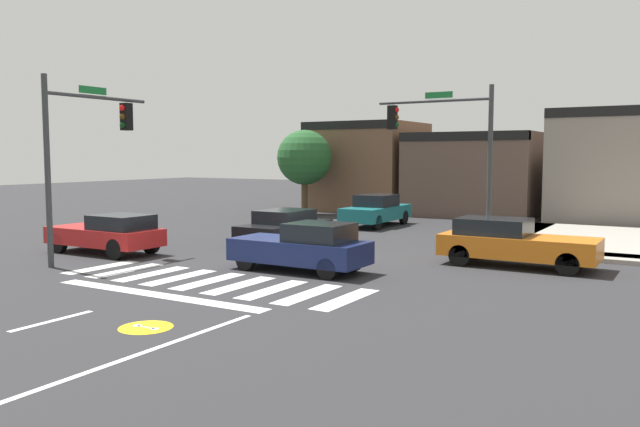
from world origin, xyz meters
TOP-DOWN VIEW (x-y plane):
  - ground_plane at (0.00, 0.00)m, footprint 120.00×120.00m
  - crosswalk_near at (0.00, -4.50)m, footprint 9.27×2.68m
  - bike_detector_marking at (2.09, -8.85)m, footprint 1.11×1.11m
  - curb_corner_northeast at (8.49, 9.42)m, footprint 10.00×10.60m
  - storefront_row at (1.44, 19.15)m, footprint 22.27×6.61m
  - traffic_signal_northeast at (3.23, 5.67)m, footprint 4.62×0.32m
  - traffic_signal_southwest at (-5.74, -3.91)m, footprint 0.32×4.14m
  - car_black at (-2.14, 2.49)m, footprint 1.87×4.26m
  - car_red at (-6.40, -2.46)m, footprint 4.35×1.82m
  - car_orange at (6.65, 2.34)m, footprint 4.77×1.88m
  - car_navy at (1.45, -1.83)m, footprint 4.24×1.74m
  - car_teal at (-2.15, 10.60)m, footprint 1.87×4.59m
  - roadside_tree at (-8.50, 14.00)m, footprint 3.24×3.24m

SIDE VIEW (x-z plane):
  - ground_plane at x=0.00m, z-range 0.00..0.00m
  - bike_detector_marking at x=2.09m, z-range 0.00..0.01m
  - crosswalk_near at x=0.00m, z-range 0.00..0.01m
  - curb_corner_northeast at x=8.49m, z-range 0.00..0.15m
  - car_black at x=-2.14m, z-range 0.01..1.42m
  - car_red at x=-6.40m, z-range 0.02..1.45m
  - car_navy at x=1.45m, z-range -0.01..1.49m
  - car_orange at x=6.65m, z-range 0.01..1.51m
  - car_teal at x=-2.15m, z-range 0.00..1.57m
  - storefront_row at x=1.44m, z-range -0.19..5.71m
  - roadside_tree at x=-8.50m, z-range 0.87..5.89m
  - traffic_signal_southwest at x=-5.74m, z-range 1.03..7.03m
  - traffic_signal_northeast at x=3.23m, z-range 1.11..7.21m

